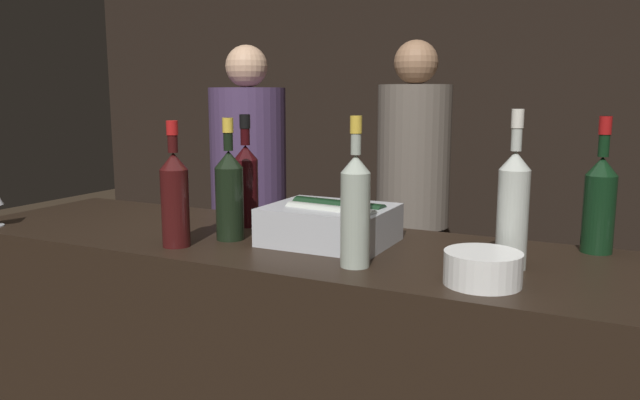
{
  "coord_description": "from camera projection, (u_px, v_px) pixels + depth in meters",
  "views": [
    {
      "loc": [
        0.76,
        -1.21,
        1.38
      ],
      "look_at": [
        0.0,
        0.34,
        1.09
      ],
      "focal_mm": 35.0,
      "sensor_mm": 36.0,
      "label": 1
    }
  ],
  "objects": [
    {
      "name": "wall_back_chalkboard",
      "position": [
        496.0,
        91.0,
        3.9
      ],
      "size": [
        6.4,
        0.06,
        2.8
      ],
      "color": "black",
      "rests_on": "ground_plane"
    },
    {
      "name": "champagne_bottle",
      "position": [
        229.0,
        192.0,
        1.78
      ],
      "size": [
        0.08,
        0.08,
        0.35
      ],
      "color": "black",
      "rests_on": "bar_counter"
    },
    {
      "name": "person_blond_tee",
      "position": [
        249.0,
        190.0,
        3.21
      ],
      "size": [
        0.39,
        0.39,
        1.62
      ],
      "rotation": [
        0.0,
        0.0,
        1.43
      ],
      "color": "black",
      "rests_on": "ground_plane"
    },
    {
      "name": "rose_wine_bottle",
      "position": [
        355.0,
        207.0,
        1.49
      ],
      "size": [
        0.07,
        0.07,
        0.36
      ],
      "color": "#9EA899",
      "rests_on": "bar_counter"
    },
    {
      "name": "red_wine_bottle_black_foil",
      "position": [
        246.0,
        181.0,
        1.96
      ],
      "size": [
        0.08,
        0.08,
        0.35
      ],
      "color": "black",
      "rests_on": "bar_counter"
    },
    {
      "name": "person_in_hoodie",
      "position": [
        413.0,
        191.0,
        3.07
      ],
      "size": [
        0.36,
        0.36,
        1.64
      ],
      "rotation": [
        0.0,
        0.0,
        -0.69
      ],
      "color": "black",
      "rests_on": "ground_plane"
    },
    {
      "name": "red_wine_bottle_tall",
      "position": [
        175.0,
        196.0,
        1.7
      ],
      "size": [
        0.08,
        0.08,
        0.34
      ],
      "color": "#380F0F",
      "rests_on": "bar_counter"
    },
    {
      "name": "bowl_white",
      "position": [
        483.0,
        267.0,
        1.37
      ],
      "size": [
        0.17,
        0.17,
        0.07
      ],
      "color": "white",
      "rests_on": "bar_counter"
    },
    {
      "name": "white_wine_bottle",
      "position": [
        513.0,
        206.0,
        1.48
      ],
      "size": [
        0.07,
        0.07,
        0.38
      ],
      "color": "#B2B7AD",
      "rests_on": "bar_counter"
    },
    {
      "name": "red_wine_bottle_burgundy",
      "position": [
        600.0,
        200.0,
        1.63
      ],
      "size": [
        0.08,
        0.08,
        0.36
      ],
      "color": "black",
      "rests_on": "bar_counter"
    },
    {
      "name": "ice_bin_with_bottles",
      "position": [
        331.0,
        222.0,
        1.75
      ],
      "size": [
        0.34,
        0.28,
        0.12
      ],
      "color": "#B7BABF",
      "rests_on": "bar_counter"
    }
  ]
}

